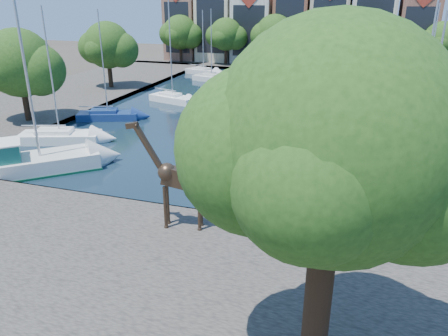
% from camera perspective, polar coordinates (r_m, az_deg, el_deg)
% --- Properties ---
extents(ground, '(160.00, 160.00, 0.00)m').
position_cam_1_polar(ground, '(24.15, -4.00, -6.28)').
color(ground, '#38332B').
rests_on(ground, ground).
extents(water_basin, '(38.00, 50.00, 0.08)m').
position_cam_1_polar(water_basin, '(45.89, 7.07, 7.37)').
color(water_basin, black).
rests_on(water_basin, ground).
extents(near_quay, '(50.00, 14.00, 0.50)m').
position_cam_1_polar(near_quay, '(18.71, -12.14, -15.14)').
color(near_quay, '#4F4B44').
rests_on(near_quay, ground).
extents(far_quay, '(60.00, 16.00, 0.50)m').
position_cam_1_polar(far_quay, '(76.97, 11.77, 13.07)').
color(far_quay, '#4F4B44').
rests_on(far_quay, ground).
extents(left_quay, '(14.00, 52.00, 0.50)m').
position_cam_1_polar(left_quay, '(55.93, -19.27, 9.15)').
color(left_quay, '#4F4B44').
rests_on(left_quay, ground).
extents(plane_tree, '(8.32, 6.40, 10.62)m').
position_cam_1_polar(plane_tree, '(11.35, 14.56, 2.20)').
color(plane_tree, '#332114').
rests_on(plane_tree, near_quay).
extents(townhouse_west_end, '(5.44, 9.18, 14.93)m').
position_cam_1_polar(townhouse_west_end, '(81.94, -4.90, 18.94)').
color(townhouse_west_end, '#8B5F4B').
rests_on(townhouse_west_end, far_quay).
extents(townhouse_west_mid, '(5.94, 9.18, 16.79)m').
position_cam_1_polar(townhouse_west_mid, '(79.82, -0.69, 19.56)').
color(townhouse_west_mid, beige).
rests_on(townhouse_west_mid, far_quay).
extents(townhouse_west_inner, '(6.43, 9.18, 15.15)m').
position_cam_1_polar(townhouse_west_inner, '(78.07, 4.11, 18.81)').
color(townhouse_west_inner, silver).
rests_on(townhouse_west_inner, far_quay).
extents(townhouse_center, '(5.44, 9.18, 16.93)m').
position_cam_1_polar(townhouse_center, '(76.74, 9.12, 19.32)').
color(townhouse_center, brown).
rests_on(townhouse_center, far_quay).
extents(townhouse_east_inner, '(5.94, 9.18, 15.79)m').
position_cam_1_polar(townhouse_east_inner, '(76.06, 13.80, 18.49)').
color(townhouse_east_inner, tan).
rests_on(townhouse_east_inner, far_quay).
extents(townhouse_east_mid, '(6.43, 9.18, 16.65)m').
position_cam_1_polar(townhouse_east_mid, '(75.80, 18.97, 18.25)').
color(townhouse_east_mid, beige).
rests_on(townhouse_east_mid, far_quay).
extents(townhouse_east_end, '(5.44, 9.18, 14.43)m').
position_cam_1_polar(townhouse_east_end, '(76.17, 23.95, 16.85)').
color(townhouse_east_end, brown).
rests_on(townhouse_east_end, far_quay).
extents(far_tree_far_west, '(7.28, 5.60, 7.68)m').
position_cam_1_polar(far_tree_far_west, '(76.60, -5.67, 17.08)').
color(far_tree_far_west, '#332114').
rests_on(far_tree_far_west, far_quay).
extents(far_tree_west, '(6.76, 5.20, 7.36)m').
position_cam_1_polar(far_tree_west, '(73.85, 0.31, 16.93)').
color(far_tree_west, '#332114').
rests_on(far_tree_west, far_quay).
extents(far_tree_mid_west, '(7.80, 6.00, 8.00)m').
position_cam_1_polar(far_tree_mid_west, '(71.86, 6.69, 16.83)').
color(far_tree_mid_west, '#332114').
rests_on(far_tree_mid_west, far_quay).
extents(far_tree_mid_east, '(7.02, 5.40, 7.52)m').
position_cam_1_polar(far_tree_mid_east, '(70.76, 13.30, 16.21)').
color(far_tree_mid_east, '#332114').
rests_on(far_tree_mid_east, far_quay).
extents(far_tree_east, '(7.54, 5.80, 7.84)m').
position_cam_1_polar(far_tree_east, '(70.53, 20.02, 15.59)').
color(far_tree_east, '#332114').
rests_on(far_tree_east, far_quay).
extents(far_tree_far_east, '(6.76, 5.20, 7.36)m').
position_cam_1_polar(far_tree_far_east, '(71.23, 26.60, 14.56)').
color(far_tree_far_east, '#332114').
rests_on(far_tree_far_east, far_quay).
extents(side_tree_left_near, '(7.80, 6.00, 8.20)m').
position_cam_1_polar(side_tree_left_near, '(43.34, -25.05, 12.05)').
color(side_tree_left_near, '#332114').
rests_on(side_tree_left_near, left_quay).
extents(side_tree_left_far, '(7.28, 5.60, 7.88)m').
position_cam_1_polar(side_tree_left_far, '(56.66, -14.89, 15.06)').
color(side_tree_left_far, '#332114').
rests_on(side_tree_left_far, left_quay).
extents(giraffe_statue, '(3.74, 1.04, 5.34)m').
position_cam_1_polar(giraffe_statue, '(21.06, -6.13, -1.30)').
color(giraffe_statue, '#37281B').
rests_on(giraffe_statue, near_quay).
extents(motorsailer, '(9.18, 8.69, 11.95)m').
position_cam_1_polar(motorsailer, '(31.98, -25.48, 0.74)').
color(motorsailer, silver).
rests_on(motorsailer, water_basin).
extents(sailboat_left_a, '(6.74, 4.15, 10.49)m').
position_cam_1_polar(sailboat_left_a, '(38.03, -20.65, 4.06)').
color(sailboat_left_a, white).
rests_on(sailboat_left_a, water_basin).
extents(sailboat_left_b, '(6.01, 3.89, 10.03)m').
position_cam_1_polar(sailboat_left_b, '(43.72, -14.92, 6.86)').
color(sailboat_left_b, navy).
rests_on(sailboat_left_b, water_basin).
extents(sailboat_left_c, '(5.70, 3.31, 11.43)m').
position_cam_1_polar(sailboat_left_c, '(49.57, -6.74, 9.21)').
color(sailboat_left_c, white).
rests_on(sailboat_left_c, water_basin).
extents(sailboat_left_d, '(5.63, 3.10, 9.47)m').
position_cam_1_polar(sailboat_left_d, '(61.70, -1.62, 11.78)').
color(sailboat_left_d, silver).
rests_on(sailboat_left_d, water_basin).
extents(sailboat_left_e, '(6.14, 3.81, 9.10)m').
position_cam_1_polar(sailboat_left_e, '(67.23, -2.70, 12.58)').
color(sailboat_left_e, silver).
rests_on(sailboat_left_e, water_basin).
extents(sailboat_right_a, '(5.98, 2.20, 10.44)m').
position_cam_1_polar(sailboat_right_a, '(29.99, 23.96, -1.15)').
color(sailboat_right_a, silver).
rests_on(sailboat_right_a, water_basin).
extents(sailboat_right_b, '(8.96, 5.67, 13.49)m').
position_cam_1_polar(sailboat_right_b, '(34.10, 23.37, 1.73)').
color(sailboat_right_b, navy).
rests_on(sailboat_right_b, water_basin).
extents(sailboat_right_c, '(5.21, 1.95, 9.51)m').
position_cam_1_polar(sailboat_right_c, '(44.77, 26.16, 5.73)').
color(sailboat_right_c, silver).
rests_on(sailboat_right_c, water_basin).
extents(sailboat_right_d, '(6.12, 2.29, 10.39)m').
position_cam_1_polar(sailboat_right_d, '(56.13, 24.74, 8.89)').
color(sailboat_right_d, silver).
rests_on(sailboat_right_d, water_basin).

